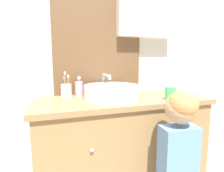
% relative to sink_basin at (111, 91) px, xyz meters
% --- Properties ---
extents(wall_back, '(3.20, 0.18, 2.50)m').
position_rel_sink_basin_xyz_m(wall_back, '(0.10, 0.27, 0.37)').
color(wall_back, silver).
rests_on(wall_back, ground_plane).
extents(vanity_counter, '(1.25, 0.50, 0.88)m').
position_rel_sink_basin_xyz_m(vanity_counter, '(0.08, -0.00, -0.49)').
color(vanity_counter, '#A37A4C').
rests_on(vanity_counter, ground_plane).
extents(sink_basin, '(0.40, 0.45, 0.17)m').
position_rel_sink_basin_xyz_m(sink_basin, '(0.00, 0.00, 0.00)').
color(sink_basin, white).
rests_on(sink_basin, vanity_counter).
extents(toothbrush_holder, '(0.08, 0.08, 0.19)m').
position_rel_sink_basin_xyz_m(toothbrush_holder, '(-0.31, 0.15, 0.00)').
color(toothbrush_holder, silver).
rests_on(toothbrush_holder, vanity_counter).
extents(soap_dispenser, '(0.06, 0.06, 0.15)m').
position_rel_sink_basin_xyz_m(soap_dispenser, '(-0.22, 0.14, 0.01)').
color(soap_dispenser, '#CCA3BC').
rests_on(soap_dispenser, vanity_counter).
extents(child_figure, '(0.23, 0.47, 0.99)m').
position_rel_sink_basin_xyz_m(child_figure, '(0.27, -0.41, -0.33)').
color(child_figure, slate).
rests_on(child_figure, ground_plane).
extents(drinking_cup, '(0.08, 0.08, 0.09)m').
position_rel_sink_basin_xyz_m(drinking_cup, '(0.38, -0.17, -0.01)').
color(drinking_cup, '#4CC670').
rests_on(drinking_cup, vanity_counter).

